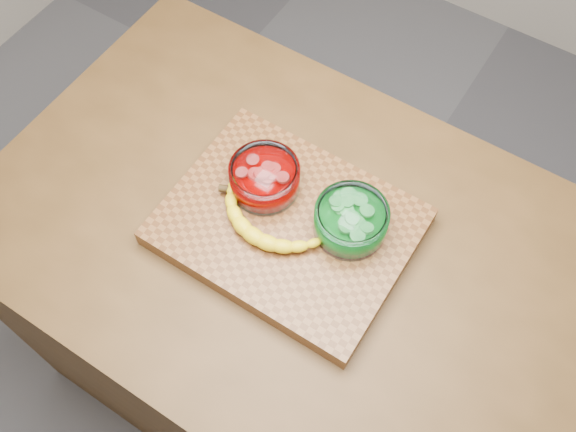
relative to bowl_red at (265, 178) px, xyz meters
The scene contains 6 objects.
ground 0.97m from the bowl_red, 27.52° to the right, with size 3.50×3.50×0.00m, color #58585D.
counter 0.53m from the bowl_red, 27.52° to the right, with size 1.20×0.80×0.90m, color #503418.
cutting_board 0.10m from the bowl_red, 27.52° to the right, with size 0.45×0.35×0.04m, color brown.
bowl_red is the anchor object (origin of this frame).
bowl_green 0.18m from the bowl_red, ahead, with size 0.13×0.13×0.06m.
banana 0.09m from the bowl_red, 56.93° to the right, with size 0.25×0.11×0.03m, color yellow, non-canonical shape.
Camera 1 is at (0.31, -0.49, 1.98)m, focal length 40.00 mm.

